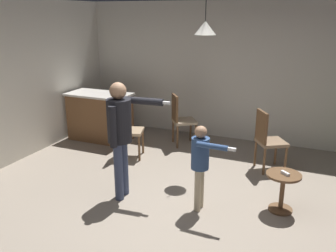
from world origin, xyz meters
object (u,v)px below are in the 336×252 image
object	(u,v)px
person_adult	(120,128)
spare_remote_on_table	(285,173)
dining_chair_near_wall	(181,118)
kitchen_counter	(100,116)
person_child	(201,159)
side_table_by_couch	(282,188)
dining_chair_centre_back	(126,127)
dining_chair_by_counter	(267,138)

from	to	relation	value
person_adult	spare_remote_on_table	distance (m)	2.19
dining_chair_near_wall	person_adult	bearing A→B (deg)	-35.26
kitchen_counter	person_child	xyz separation A→B (m)	(2.72, -1.81, 0.23)
side_table_by_couch	dining_chair_near_wall	xyz separation A→B (m)	(-2.09, 1.76, 0.22)
dining_chair_near_wall	dining_chair_centre_back	xyz separation A→B (m)	(-0.66, -0.93, 0.00)
person_adult	person_child	bearing A→B (deg)	90.33
side_table_by_couch	spare_remote_on_table	distance (m)	0.21
person_child	spare_remote_on_table	size ratio (longest dim) A/B	8.77
side_table_by_couch	person_adult	distance (m)	2.23
dining_chair_by_counter	side_table_by_couch	bearing A→B (deg)	-14.73
kitchen_counter	spare_remote_on_table	xyz separation A→B (m)	(3.72, -1.45, 0.06)
dining_chair_by_counter	dining_chair_near_wall	bearing A→B (deg)	-140.09
kitchen_counter	side_table_by_couch	size ratio (longest dim) A/B	2.42
kitchen_counter	person_child	size ratio (longest dim) A/B	1.10
person_adult	spare_remote_on_table	xyz separation A→B (m)	(2.09, 0.47, -0.47)
person_adult	dining_chair_centre_back	distance (m)	1.55
dining_chair_by_counter	dining_chair_centre_back	size ratio (longest dim) A/B	1.00
person_adult	dining_chair_near_wall	size ratio (longest dim) A/B	1.62
side_table_by_couch	dining_chair_near_wall	bearing A→B (deg)	139.95
spare_remote_on_table	person_adult	bearing A→B (deg)	-167.33
kitchen_counter	dining_chair_by_counter	distance (m)	3.32
dining_chair_near_wall	spare_remote_on_table	xyz separation A→B (m)	(2.11, -1.78, -0.01)
person_child	dining_chair_centre_back	size ratio (longest dim) A/B	1.14
side_table_by_couch	person_child	bearing A→B (deg)	-158.71
person_adult	dining_chair_by_counter	xyz separation A→B (m)	(1.68, 1.70, -0.46)
person_adult	spare_remote_on_table	world-z (taller)	person_adult
dining_chair_by_counter	person_child	bearing A→B (deg)	-52.74
kitchen_counter	dining_chair_centre_back	distance (m)	1.12
person_child	dining_chair_by_counter	world-z (taller)	person_child
person_adult	dining_chair_near_wall	distance (m)	2.29
side_table_by_couch	spare_remote_on_table	world-z (taller)	spare_remote_on_table
dining_chair_centre_back	person_adult	bearing A→B (deg)	10.27
person_adult	dining_chair_near_wall	world-z (taller)	person_adult
dining_chair_by_counter	dining_chair_near_wall	size ratio (longest dim) A/B	1.00
kitchen_counter	dining_chair_centre_back	world-z (taller)	dining_chair_centre_back
kitchen_counter	side_table_by_couch	distance (m)	3.97
dining_chair_near_wall	dining_chair_by_counter	bearing A→B (deg)	36.52
side_table_by_couch	spare_remote_on_table	size ratio (longest dim) A/B	4.00
kitchen_counter	dining_chair_centre_back	xyz separation A→B (m)	(0.95, -0.60, 0.07)
dining_chair_by_counter	spare_remote_on_table	xyz separation A→B (m)	(0.40, -1.23, -0.01)
spare_remote_on_table	dining_chair_by_counter	bearing A→B (deg)	108.16
kitchen_counter	spare_remote_on_table	world-z (taller)	kitchen_counter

